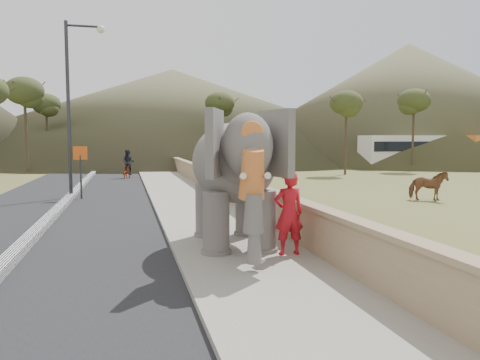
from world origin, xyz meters
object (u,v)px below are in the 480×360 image
cow (428,186)px  elephant_and_man (234,181)px  lamppost (75,92)px  motorcyclist (128,167)px

cow → elephant_and_man: size_ratio=0.36×
lamppost → elephant_and_man: bearing=-67.9°
lamppost → elephant_and_man: 12.91m
elephant_and_man → motorcyclist: (-2.39, 22.37, -0.88)m
elephant_and_man → motorcyclist: size_ratio=2.19×
lamppost → cow: size_ratio=5.08×
lamppost → motorcyclist: size_ratio=3.97×
motorcyclist → lamppost: bearing=-102.2°
lamppost → elephant_and_man: (4.71, -11.59, -3.18)m
elephant_and_man → motorcyclist: elephant_and_man is taller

